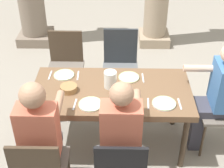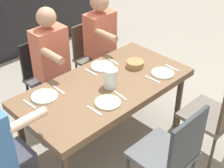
{
  "view_description": "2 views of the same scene",
  "coord_description": "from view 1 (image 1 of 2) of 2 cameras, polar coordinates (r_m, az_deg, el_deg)",
  "views": [
    {
      "loc": [
        0.06,
        -2.75,
        2.72
      ],
      "look_at": [
        0.0,
        0.09,
        0.74
      ],
      "focal_mm": 53.83,
      "sensor_mm": 36.0,
      "label": 1
    },
    {
      "loc": [
        1.69,
        1.81,
        2.37
      ],
      "look_at": [
        -0.03,
        0.05,
        0.75
      ],
      "focal_mm": 52.62,
      "sensor_mm": 36.0,
      "label": 2
    }
  ],
  "objects": [
    {
      "name": "plate_2",
      "position": [
        3.57,
        2.88,
        1.16
      ],
      "size": [
        0.22,
        0.22,
        0.02
      ],
      "color": "silver",
      "rests_on": "dining_table"
    },
    {
      "name": "fork_1",
      "position": [
        3.22,
        -6.33,
        -3.47
      ],
      "size": [
        0.03,
        0.17,
        0.01
      ],
      "primitive_type": "cube",
      "rotation": [
        0.0,
        0.0,
        -0.08
      ],
      "color": "silver",
      "rests_on": "dining_table"
    },
    {
      "name": "spoon_0",
      "position": [
        3.62,
        -5.8,
        1.44
      ],
      "size": [
        0.02,
        0.17,
        0.01
      ],
      "primitive_type": "cube",
      "rotation": [
        0.0,
        0.0,
        0.03
      ],
      "color": "silver",
      "rests_on": "dining_table"
    },
    {
      "name": "diner_woman_green",
      "position": [
        3.57,
        17.03,
        -1.86
      ],
      "size": [
        0.49,
        0.35,
        1.26
      ],
      "color": "#3F3F4C",
      "rests_on": "ground"
    },
    {
      "name": "bread_basket",
      "position": [
        3.39,
        -7.35,
        -0.73
      ],
      "size": [
        0.17,
        0.17,
        0.06
      ],
      "primitive_type": "cylinder",
      "color": "#9E7547",
      "rests_on": "dining_table"
    },
    {
      "name": "fork_3",
      "position": [
        3.23,
        6.17,
        -3.33
      ],
      "size": [
        0.02,
        0.17,
        0.01
      ],
      "primitive_type": "cube",
      "rotation": [
        0.0,
        0.0,
        -0.05
      ],
      "color": "silver",
      "rests_on": "dining_table"
    },
    {
      "name": "diner_guest_third",
      "position": [
        3.0,
        -11.83,
        -8.65
      ],
      "size": [
        0.35,
        0.5,
        1.29
      ],
      "color": "#3F3F4C",
      "rests_on": "ground"
    },
    {
      "name": "dining_table",
      "position": [
        3.44,
        -0.08,
        -1.9
      ],
      "size": [
        1.62,
        0.82,
        0.73
      ],
      "color": "brown",
      "rests_on": "ground"
    },
    {
      "name": "plate_3",
      "position": [
        3.24,
        8.83,
        -3.26
      ],
      "size": [
        0.23,
        0.23,
        0.02
      ],
      "color": "white",
      "rests_on": "dining_table"
    },
    {
      "name": "fork_0",
      "position": [
        3.67,
        -10.46,
        1.48
      ],
      "size": [
        0.02,
        0.17,
        0.01
      ],
      "primitive_type": "cube",
      "rotation": [
        0.0,
        0.0,
        -0.03
      ],
      "color": "silver",
      "rests_on": "dining_table"
    },
    {
      "name": "chair_west_south",
      "position": [
        3.0,
        -12.14,
        -13.69
      ],
      "size": [
        0.44,
        0.44,
        0.87
      ],
      "color": "#6A6158",
      "rests_on": "ground"
    },
    {
      "name": "water_pitcher",
      "position": [
        3.39,
        -0.3,
        0.65
      ],
      "size": [
        0.13,
        0.13,
        0.18
      ],
      "color": "white",
      "rests_on": "dining_table"
    },
    {
      "name": "spoon_3",
      "position": [
        3.27,
        11.43,
        -3.35
      ],
      "size": [
        0.02,
        0.17,
        0.01
      ],
      "primitive_type": "cube",
      "rotation": [
        0.0,
        0.0,
        0.04
      ],
      "color": "silver",
      "rests_on": "dining_table"
    },
    {
      "name": "chair_mid_north",
      "position": [
        4.2,
        1.43,
        3.62
      ],
      "size": [
        0.44,
        0.44,
        0.95
      ],
      "color": "#5B5E61",
      "rests_on": "ground"
    },
    {
      "name": "spoon_2",
      "position": [
        3.58,
        5.28,
        1.05
      ],
      "size": [
        0.02,
        0.17,
        0.01
      ],
      "primitive_type": "cube",
      "rotation": [
        0.0,
        0.0,
        0.03
      ],
      "color": "silver",
      "rests_on": "dining_table"
    },
    {
      "name": "spoon_1",
      "position": [
        3.2,
        -0.98,
        -3.56
      ],
      "size": [
        0.02,
        0.17,
        0.01
      ],
      "primitive_type": "cube",
      "rotation": [
        0.0,
        0.0,
        0.02
      ],
      "color": "silver",
      "rests_on": "dining_table"
    },
    {
      "name": "plate_1",
      "position": [
        3.2,
        -3.67,
        -3.43
      ],
      "size": [
        0.23,
        0.23,
        0.02
      ],
      "color": "white",
      "rests_on": "dining_table"
    },
    {
      "name": "ground_plane",
      "position": [
        3.87,
        -0.07,
        -9.77
      ],
      "size": [
        16.0,
        16.0,
        0.0
      ],
      "primitive_type": "plane",
      "color": "gray"
    },
    {
      "name": "chair_mid_south",
      "position": [
        2.92,
        1.43,
        -13.99
      ],
      "size": [
        0.44,
        0.44,
        0.88
      ],
      "color": "#4F4F50",
      "rests_on": "ground"
    },
    {
      "name": "diner_man_white",
      "position": [
        2.93,
        1.53,
        -8.98
      ],
      "size": [
        0.35,
        0.49,
        1.3
      ],
      "color": "#3F3F4C",
      "rests_on": "ground"
    },
    {
      "name": "chair_west_north",
      "position": [
        4.25,
        -7.87,
        3.58
      ],
      "size": [
        0.44,
        0.44,
        0.92
      ],
      "color": "#6A6158",
      "rests_on": "ground"
    },
    {
      "name": "fork_2",
      "position": [
        3.57,
        0.47,
        1.11
      ],
      "size": [
        0.03,
        0.17,
        0.01
      ],
      "primitive_type": "cube",
      "rotation": [
        0.0,
        0.0,
        -0.11
      ],
      "color": "silver",
      "rests_on": "dining_table"
    },
    {
      "name": "plate_0",
      "position": [
        3.64,
        -8.15,
        1.54
      ],
      "size": [
        0.22,
        0.22,
        0.02
      ],
      "color": "white",
      "rests_on": "dining_table"
    }
  ]
}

